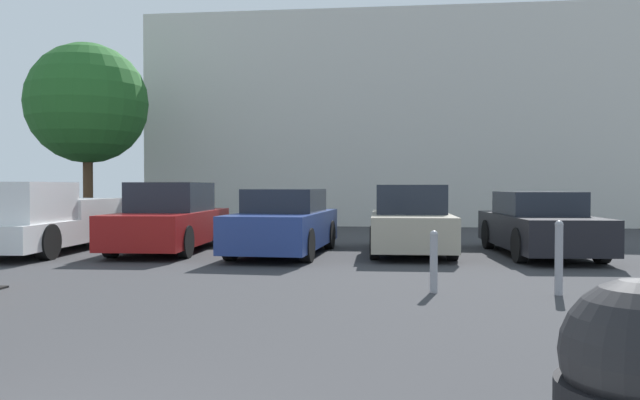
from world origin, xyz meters
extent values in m
plane|color=#333335|center=(0.00, 10.00, 0.00)|extent=(96.00, 96.00, 0.00)
cube|color=silver|center=(-5.68, 11.06, 0.48)|extent=(2.06, 5.28, 0.55)
cube|color=silver|center=(-5.64, 9.89, 1.18)|extent=(1.80, 2.15, 0.85)
cube|color=silver|center=(-5.75, 13.31, 0.98)|extent=(1.79, 0.16, 0.45)
cube|color=silver|center=(-4.82, 12.14, 0.98)|extent=(0.18, 2.51, 0.45)
cube|color=silver|center=(-6.60, 12.08, 0.98)|extent=(0.18, 2.51, 0.45)
cylinder|color=black|center=(-4.76, 9.53, 0.37)|extent=(0.26, 0.75, 0.74)
cylinder|color=black|center=(-4.86, 12.66, 0.37)|extent=(0.26, 0.75, 0.74)
cylinder|color=black|center=(-6.60, 12.60, 0.37)|extent=(0.26, 0.75, 0.74)
cube|color=maroon|center=(-2.89, 11.55, 0.56)|extent=(1.89, 4.73, 0.73)
cube|color=#1E232D|center=(-2.89, 11.67, 1.26)|extent=(1.60, 2.20, 0.68)
cylinder|color=black|center=(-2.04, 10.13, 0.35)|extent=(0.22, 0.70, 0.69)
cylinder|color=black|center=(-3.64, 10.08, 0.35)|extent=(0.22, 0.70, 0.69)
cylinder|color=black|center=(-2.13, 13.03, 0.35)|extent=(0.22, 0.70, 0.69)
cylinder|color=black|center=(-3.73, 12.98, 0.35)|extent=(0.22, 0.70, 0.69)
cube|color=navy|center=(-0.10, 11.10, 0.56)|extent=(2.00, 4.50, 0.75)
cube|color=#1E232D|center=(-0.09, 11.21, 1.20)|extent=(1.64, 2.12, 0.51)
cylinder|color=black|center=(0.61, 9.69, 0.34)|extent=(0.24, 0.70, 0.69)
cylinder|color=black|center=(-0.97, 9.79, 0.34)|extent=(0.24, 0.70, 0.69)
cylinder|color=black|center=(0.78, 12.41, 0.34)|extent=(0.24, 0.70, 0.69)
cylinder|color=black|center=(-0.80, 12.51, 0.34)|extent=(0.24, 0.70, 0.69)
cube|color=#A39984|center=(2.69, 11.72, 0.55)|extent=(1.79, 4.41, 0.71)
cube|color=#1E232D|center=(2.69, 11.83, 1.23)|extent=(1.54, 2.04, 0.64)
cylinder|color=black|center=(3.51, 10.38, 0.35)|extent=(0.21, 0.70, 0.70)
cylinder|color=black|center=(1.93, 10.35, 0.35)|extent=(0.21, 0.70, 0.70)
cylinder|color=black|center=(3.46, 13.09, 0.35)|extent=(0.21, 0.70, 0.70)
cylinder|color=black|center=(1.88, 13.07, 0.35)|extent=(0.21, 0.70, 0.70)
cube|color=black|center=(5.48, 11.52, 0.54)|extent=(1.99, 4.65, 0.70)
cube|color=#1E232D|center=(5.48, 11.64, 1.14)|extent=(1.63, 2.18, 0.50)
cylinder|color=black|center=(6.36, 10.16, 0.35)|extent=(0.24, 0.71, 0.70)
cylinder|color=black|center=(4.78, 10.06, 0.35)|extent=(0.24, 0.71, 0.70)
cylinder|color=black|center=(6.18, 12.98, 0.35)|extent=(0.24, 0.71, 0.70)
cylinder|color=black|center=(4.61, 12.88, 0.35)|extent=(0.24, 0.71, 0.70)
sphere|color=black|center=(3.04, -0.42, 0.97)|extent=(0.51, 0.51, 0.51)
cylinder|color=gray|center=(2.86, 6.41, 0.42)|extent=(0.11, 0.11, 0.83)
sphere|color=gray|center=(2.86, 6.41, 0.83)|extent=(0.12, 0.12, 0.12)
cylinder|color=gray|center=(4.57, 6.41, 0.49)|extent=(0.11, 0.11, 0.98)
sphere|color=gray|center=(4.57, 6.41, 0.98)|extent=(0.12, 0.12, 0.12)
cube|color=beige|center=(3.13, 23.31, 4.09)|extent=(20.81, 5.00, 8.18)
cylinder|color=#513823|center=(-7.72, 17.15, 1.39)|extent=(0.32, 0.32, 2.78)
sphere|color=#235B23|center=(-7.72, 17.15, 4.26)|extent=(3.96, 3.96, 3.96)
camera|label=1|loc=(2.23, -2.54, 1.52)|focal=35.00mm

